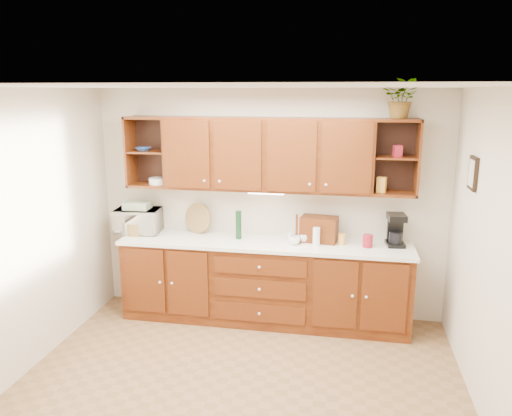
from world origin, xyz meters
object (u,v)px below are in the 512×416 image
at_px(microwave, 138,221).
at_px(bread_box, 319,229).
at_px(potted_plant, 402,99).
at_px(coffee_maker, 396,230).

relative_size(microwave, bread_box, 1.30).
bearing_deg(microwave, potted_plant, -4.23).
distance_m(microwave, coffee_maker, 2.93).
height_order(microwave, coffee_maker, coffee_maker).
xyz_separation_m(microwave, bread_box, (2.11, 0.03, -0.00)).
bearing_deg(coffee_maker, microwave, 175.14).
distance_m(bread_box, potted_plant, 1.62).
relative_size(microwave, coffee_maker, 1.47).
xyz_separation_m(microwave, coffee_maker, (2.93, 0.04, 0.03)).
bearing_deg(potted_plant, coffee_maker, 35.68).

